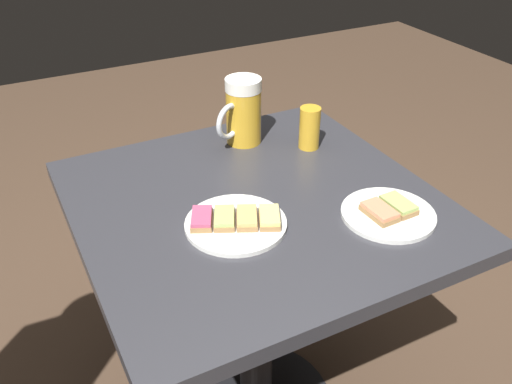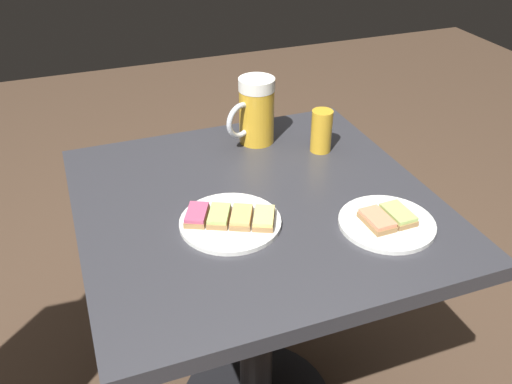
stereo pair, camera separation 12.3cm
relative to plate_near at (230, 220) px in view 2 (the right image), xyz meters
The scene contains 5 objects.
cafe_table 0.19m from the plate_near, 129.83° to the left, with size 0.77×0.78×0.72m.
plate_near is the anchor object (origin of this frame).
plate_far 0.33m from the plate_near, 68.94° to the left, with size 0.20×0.20×0.03m.
beer_mug 0.39m from the plate_near, 151.63° to the left, with size 0.10×0.14×0.18m.
beer_glass_small 0.40m from the plate_near, 125.58° to the left, with size 0.05×0.05×0.11m, color gold.
Camera 2 is at (0.97, -0.36, 1.40)m, focal length 38.88 mm.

